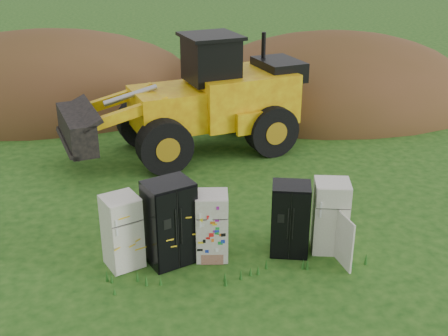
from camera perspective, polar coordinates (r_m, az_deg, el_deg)
The scene contains 9 objects.
ground at distance 13.24m, azimuth 0.94°, elevation -8.88°, with size 120.00×120.00×0.00m, color #184512.
fridge_leftmost at distance 12.69m, azimuth -10.30°, elevation -6.37°, with size 0.75×0.72×1.70m, color white, non-canonical shape.
fridge_black_side at distance 12.63m, azimuth -5.55°, elevation -5.52°, with size 1.03×0.81×1.97m, color black, non-canonical shape.
fridge_sticker at distance 12.80m, azimuth -1.24°, elevation -5.90°, with size 0.72×0.67×1.62m, color silver, non-canonical shape.
fridge_black_right at distance 13.05m, azimuth 6.73°, elevation -5.15°, with size 0.87×0.72×1.74m, color black, non-canonical shape.
fridge_open_door at distance 13.30m, azimuth 10.74°, elevation -4.81°, with size 0.79×0.73×1.75m, color white, non-canonical shape.
wheel_loader at distance 18.42m, azimuth -4.15°, elevation 7.20°, with size 8.06×3.27×3.90m, color yellow, non-canonical shape.
dirt_mound_right at distance 25.08m, azimuth 10.73°, elevation 6.62°, with size 12.89×9.46×6.01m, color #4F3719.
dirt_mound_left at distance 26.12m, azimuth -17.36°, elevation 6.62°, with size 13.82×10.36×6.03m, color #4F3719.
Camera 1 is at (-1.90, -11.03, 7.07)m, focal length 45.00 mm.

